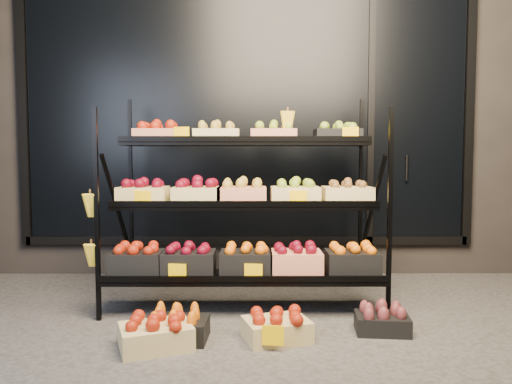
{
  "coord_description": "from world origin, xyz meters",
  "views": [
    {
      "loc": [
        0.08,
        -3.28,
        1.15
      ],
      "look_at": [
        0.09,
        0.55,
        0.89
      ],
      "focal_mm": 35.0,
      "sensor_mm": 36.0,
      "label": 1
    }
  ],
  "objects_px": {
    "floor_crate_left": "(156,333)",
    "floor_crate_midright": "(277,326)",
    "floor_crate_midleft": "(176,326)",
    "display_rack": "(243,204)"
  },
  "relations": [
    {
      "from": "floor_crate_left",
      "to": "floor_crate_midright",
      "type": "relative_size",
      "value": 1.09
    },
    {
      "from": "floor_crate_midleft",
      "to": "floor_crate_midright",
      "type": "xyz_separation_m",
      "value": [
        0.63,
        -0.0,
        -0.0
      ]
    },
    {
      "from": "display_rack",
      "to": "floor_crate_left",
      "type": "bearing_deg",
      "value": -118.39
    },
    {
      "from": "floor_crate_left",
      "to": "display_rack",
      "type": "bearing_deg",
      "value": 41.13
    },
    {
      "from": "floor_crate_left",
      "to": "floor_crate_midright",
      "type": "distance_m",
      "value": 0.75
    },
    {
      "from": "floor_crate_left",
      "to": "floor_crate_midleft",
      "type": "height_order",
      "value": "floor_crate_left"
    },
    {
      "from": "floor_crate_midright",
      "to": "floor_crate_midleft",
      "type": "bearing_deg",
      "value": 163.21
    },
    {
      "from": "display_rack",
      "to": "floor_crate_midleft",
      "type": "relative_size",
      "value": 5.35
    },
    {
      "from": "floor_crate_midleft",
      "to": "floor_crate_left",
      "type": "bearing_deg",
      "value": -123.81
    },
    {
      "from": "floor_crate_midright",
      "to": "floor_crate_left",
      "type": "bearing_deg",
      "value": 173.75
    }
  ]
}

